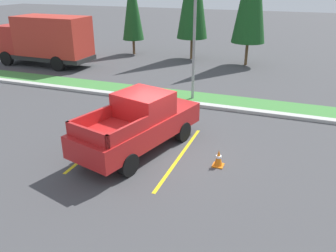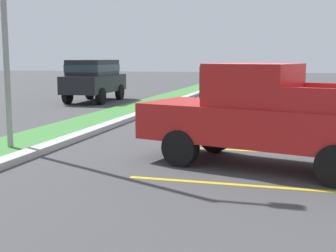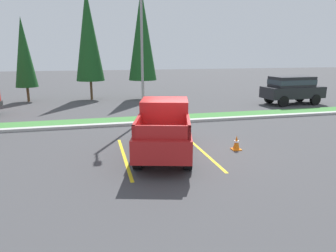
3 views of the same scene
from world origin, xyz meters
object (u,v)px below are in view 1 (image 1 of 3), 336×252
at_px(pickup_truck_main, 140,123).
at_px(cargo_truck_distant, 46,39).
at_px(street_light, 194,14).
at_px(cypress_tree_leftmost, 132,5).
at_px(traffic_cone, 219,158).

relative_size(pickup_truck_main, cargo_truck_distant, 0.81).
height_order(street_light, cypress_tree_leftmost, street_light).
bearing_deg(cypress_tree_leftmost, pickup_truck_main, -63.49).
relative_size(cargo_truck_distant, cypress_tree_leftmost, 1.05).
xyz_separation_m(pickup_truck_main, traffic_cone, (2.94, -0.21, -0.75)).
bearing_deg(cypress_tree_leftmost, cargo_truck_distant, -124.61).
distance_m(pickup_truck_main, street_light, 6.73).
distance_m(cargo_truck_distant, street_light, 12.57).
distance_m(cargo_truck_distant, traffic_cone, 17.65).
bearing_deg(traffic_cone, cypress_tree_leftmost, 124.24).
height_order(pickup_truck_main, cypress_tree_leftmost, cypress_tree_leftmost).
distance_m(street_light, traffic_cone, 7.80).
xyz_separation_m(cypress_tree_leftmost, traffic_cone, (10.61, -15.59, -3.56)).
height_order(cypress_tree_leftmost, traffic_cone, cypress_tree_leftmost).
relative_size(pickup_truck_main, traffic_cone, 9.22).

